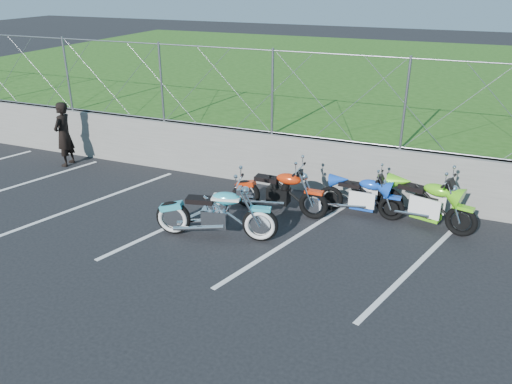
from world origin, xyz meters
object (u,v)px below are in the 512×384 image
at_px(person_standing, 64,134).
at_px(sportbike_green, 426,205).
at_px(cruiser_turquoise, 217,215).
at_px(sportbike_blue, 362,197).
at_px(naked_orange, 281,193).

bearing_deg(person_standing, sportbike_green, 81.04).
relative_size(cruiser_turquoise, sportbike_blue, 1.30).
distance_m(naked_orange, sportbike_green, 3.03).
bearing_deg(sportbike_green, person_standing, -165.41).
distance_m(naked_orange, sportbike_blue, 1.76).
bearing_deg(person_standing, naked_orange, 75.91).
bearing_deg(sportbike_blue, sportbike_green, 1.03).
bearing_deg(cruiser_turquoise, person_standing, 146.55).
xyz_separation_m(cruiser_turquoise, sportbike_green, (3.74, 2.08, -0.01)).
distance_m(naked_orange, person_standing, 6.48).
bearing_deg(naked_orange, person_standing, 174.97).
distance_m(cruiser_turquoise, sportbike_green, 4.28).
relative_size(naked_orange, sportbike_green, 1.04).
relative_size(cruiser_turquoise, person_standing, 1.40).
height_order(cruiser_turquoise, naked_orange, cruiser_turquoise).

